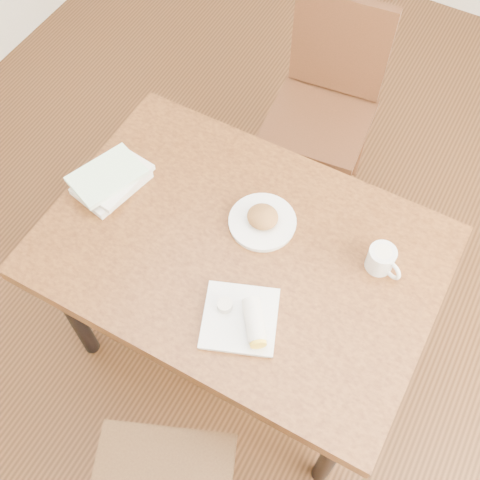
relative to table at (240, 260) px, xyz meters
The scene contains 8 objects.
ground 0.68m from the table, ahead, with size 4.00×5.00×0.01m, color #472814.
room_walls 0.96m from the table, ahead, with size 4.02×5.02×2.80m.
table is the anchor object (origin of this frame).
chair_far 0.94m from the table, 95.88° to the left, with size 0.46×0.46×0.95m.
plate_scone 0.15m from the table, 80.52° to the left, with size 0.22×0.22×0.07m.
coffee_mug 0.45m from the table, 20.18° to the left, with size 0.12×0.09×0.09m.
plate_burrito 0.27m from the table, 58.48° to the right, with size 0.28×0.28×0.07m.
book_stack 0.51m from the table, behind, with size 0.23×0.27×0.06m.
Camera 1 is at (0.46, -0.84, 2.39)m, focal length 45.00 mm.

